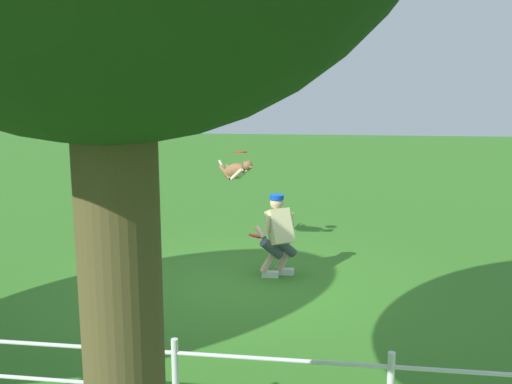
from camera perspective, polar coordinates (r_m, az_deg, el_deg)
ground_plane at (r=8.35m, az=-1.41°, el=-9.80°), size 60.00×60.00×0.00m
person at (r=8.65m, az=2.33°, el=-4.27°), size 0.71×0.55×1.29m
dog at (r=10.21m, az=-2.08°, el=2.23°), size 0.79×0.69×0.46m
frisbee_flying at (r=10.04m, az=-1.60°, el=4.11°), size 0.33×0.33×0.06m
frisbee_held at (r=8.82m, az=-0.01°, el=-4.56°), size 0.31×0.31×0.10m
fence at (r=4.99m, az=-8.31°, el=-18.34°), size 17.87×0.06×0.83m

